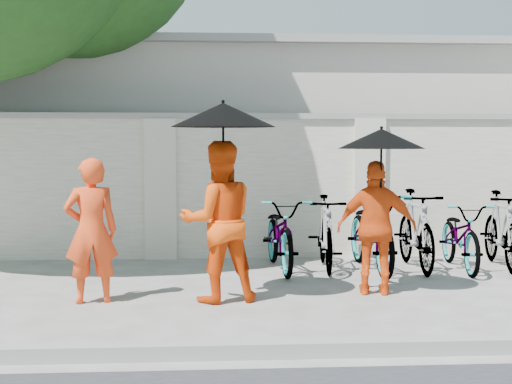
{
  "coord_description": "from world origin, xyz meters",
  "views": [
    {
      "loc": [
        -0.31,
        -7.11,
        1.67
      ],
      "look_at": [
        0.22,
        0.97,
        1.1
      ],
      "focal_mm": 50.0,
      "sensor_mm": 36.0,
      "label": 1
    }
  ],
  "objects": [
    {
      "name": "ground",
      "position": [
        0.0,
        0.0,
        0.0
      ],
      "size": [
        80.0,
        80.0,
        0.0
      ],
      "primitive_type": "plane",
      "color": "#A4A29F"
    },
    {
      "name": "kerb",
      "position": [
        0.0,
        -1.7,
        0.06
      ],
      "size": [
        40.0,
        0.16,
        0.12
      ],
      "primitive_type": "cube",
      "color": "gray",
      "rests_on": "ground"
    },
    {
      "name": "compound_wall",
      "position": [
        1.0,
        3.2,
        1.0
      ],
      "size": [
        20.0,
        0.3,
        2.0
      ],
      "primitive_type": "cube",
      "color": "silver",
      "rests_on": "ground"
    },
    {
      "name": "building_behind",
      "position": [
        2.0,
        7.0,
        1.6
      ],
      "size": [
        14.0,
        6.0,
        3.2
      ],
      "primitive_type": "cube",
      "color": "#B5AFA5",
      "rests_on": "ground"
    },
    {
      "name": "monk_left",
      "position": [
        -1.53,
        0.31,
        0.75
      ],
      "size": [
        0.62,
        0.48,
        1.51
      ],
      "primitive_type": "imported",
      "rotation": [
        0.0,
        0.0,
        3.39
      ],
      "color": "#FF4819",
      "rests_on": "ground"
    },
    {
      "name": "monk_center",
      "position": [
        -0.21,
        0.29,
        0.84
      ],
      "size": [
        0.93,
        0.79,
        1.68
      ],
      "primitive_type": "imported",
      "rotation": [
        0.0,
        0.0,
        3.35
      ],
      "color": "#F54C0B",
      "rests_on": "ground"
    },
    {
      "name": "parasol_center",
      "position": [
        -0.16,
        0.21,
        1.95
      ],
      "size": [
        1.08,
        1.08,
        1.12
      ],
      "color": "black",
      "rests_on": "ground"
    },
    {
      "name": "monk_right",
      "position": [
        1.52,
        0.52,
        0.73
      ],
      "size": [
        0.91,
        0.51,
        1.47
      ],
      "primitive_type": "imported",
      "rotation": [
        0.0,
        0.0,
        2.96
      ],
      "color": "#EC5012",
      "rests_on": "ground"
    },
    {
      "name": "parasol_right",
      "position": [
        1.54,
        0.44,
        1.7
      ],
      "size": [
        0.94,
        0.94,
        0.98
      ],
      "color": "black",
      "rests_on": "ground"
    },
    {
      "name": "bike_0",
      "position": [
        0.62,
        2.05,
        0.47
      ],
      "size": [
        0.74,
        1.84,
        0.95
      ],
      "primitive_type": "imported",
      "rotation": [
        0.0,
        0.0,
        0.06
      ],
      "color": "gray",
      "rests_on": "ground"
    },
    {
      "name": "bike_1",
      "position": [
        1.2,
        2.03,
        0.49
      ],
      "size": [
        0.58,
        1.65,
        0.97
      ],
      "primitive_type": "imported",
      "rotation": [
        0.0,
        0.0,
        -0.08
      ],
      "color": "gray",
      "rests_on": "ground"
    },
    {
      "name": "bike_2",
      "position": [
        1.79,
        1.92,
        0.51
      ],
      "size": [
        0.76,
        1.98,
        1.03
      ],
      "primitive_type": "imported",
      "rotation": [
        0.0,
        0.0,
        0.04
      ],
      "color": "gray",
      "rests_on": "ground"
    },
    {
      "name": "bike_3",
      "position": [
        2.38,
        1.97,
        0.52
      ],
      "size": [
        0.55,
        1.76,
        1.05
      ],
      "primitive_type": "imported",
      "rotation": [
        0.0,
        0.0,
        -0.03
      ],
      "color": "gray",
      "rests_on": "ground"
    },
    {
      "name": "bike_4",
      "position": [
        2.97,
        1.92,
        0.44
      ],
      "size": [
        0.72,
        1.73,
        0.89
      ],
      "primitive_type": "imported",
      "rotation": [
        0.0,
        0.0,
        -0.08
      ],
      "color": "gray",
      "rests_on": "ground"
    },
    {
      "name": "bike_5",
      "position": [
        3.56,
        2.03,
        0.51
      ],
      "size": [
        0.7,
        1.74,
        1.02
      ],
      "primitive_type": "imported",
      "rotation": [
        0.0,
        0.0,
        -0.14
      ],
      "color": "gray",
      "rests_on": "ground"
    }
  ]
}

